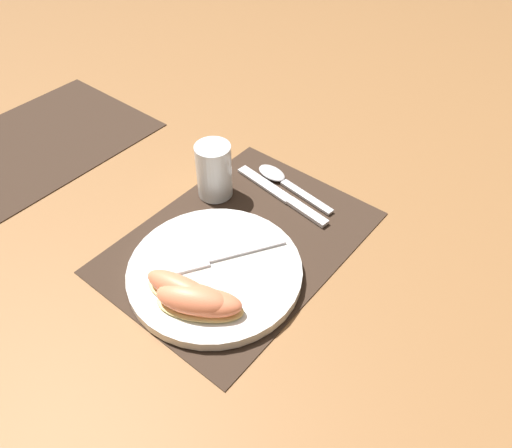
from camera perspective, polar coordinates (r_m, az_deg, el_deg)
ground_plane at (r=0.80m, az=-1.84°, el=-2.07°), size 3.00×3.00×0.00m
placemat at (r=0.80m, az=-1.84°, el=-1.97°), size 0.42×0.31×0.00m
placemat_far at (r=1.10m, az=-23.72°, el=8.52°), size 0.42×0.31×0.00m
plate at (r=0.75m, az=-4.72°, el=-5.44°), size 0.26×0.26×0.02m
juice_glass at (r=0.86m, az=-4.79°, el=5.77°), size 0.06×0.06×0.10m
knife at (r=0.87m, az=3.14°, el=3.19°), size 0.04×0.21×0.01m
spoon at (r=0.91m, az=2.85°, el=5.15°), size 0.05×0.17×0.01m
fork at (r=0.75m, az=-4.91°, el=-3.90°), size 0.18×0.12×0.00m
citrus_wedge_0 at (r=0.70m, az=-8.31°, el=-7.69°), size 0.06×0.13×0.04m
citrus_wedge_1 at (r=0.68m, az=-7.22°, el=-8.64°), size 0.09×0.12×0.04m
citrus_wedge_2 at (r=0.68m, az=-5.75°, el=-9.02°), size 0.09×0.11×0.03m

